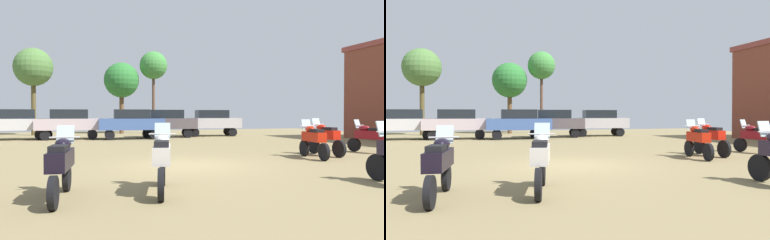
% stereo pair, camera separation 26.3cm
% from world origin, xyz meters
% --- Properties ---
extents(ground_plane, '(44.00, 52.00, 0.02)m').
position_xyz_m(ground_plane, '(0.00, 0.00, 0.01)').
color(ground_plane, olive).
extents(motorcycle_2, '(0.79, 2.13, 1.45)m').
position_xyz_m(motorcycle_2, '(8.68, 1.12, 0.73)').
color(motorcycle_2, black).
rests_on(motorcycle_2, ground).
extents(motorcycle_3, '(0.67, 2.13, 1.48)m').
position_xyz_m(motorcycle_3, '(5.11, 0.30, 0.74)').
color(motorcycle_3, black).
rests_on(motorcycle_3, ground).
extents(motorcycle_5, '(0.66, 2.24, 1.44)m').
position_xyz_m(motorcycle_5, '(-3.89, -3.73, 0.73)').
color(motorcycle_5, black).
rests_on(motorcycle_5, ground).
extents(motorcycle_6, '(0.62, 2.21, 1.51)m').
position_xyz_m(motorcycle_6, '(6.22, 0.98, 0.76)').
color(motorcycle_6, black).
rests_on(motorcycle_6, ground).
extents(motorcycle_8, '(0.81, 2.21, 1.48)m').
position_xyz_m(motorcycle_8, '(-1.84, -3.73, 0.75)').
color(motorcycle_8, black).
rests_on(motorcycle_8, ground).
extents(car_2, '(4.38, 1.99, 2.00)m').
position_xyz_m(car_2, '(-3.64, 14.41, 1.19)').
color(car_2, black).
rests_on(car_2, ground).
extents(car_3, '(4.44, 2.16, 2.00)m').
position_xyz_m(car_3, '(0.34, 13.33, 1.19)').
color(car_3, black).
rests_on(car_3, ground).
extents(car_4, '(4.51, 2.39, 2.00)m').
position_xyz_m(car_4, '(6.76, 14.78, 1.19)').
color(car_4, black).
rests_on(car_4, ground).
extents(car_5, '(4.43, 2.13, 2.00)m').
position_xyz_m(car_5, '(-7.01, 14.99, 1.19)').
color(car_5, black).
rests_on(car_5, ground).
extents(car_6, '(4.58, 2.63, 2.00)m').
position_xyz_m(car_6, '(3.09, 14.39, 1.19)').
color(car_6, black).
rests_on(car_6, ground).
extents(tree_2, '(3.02, 3.02, 6.94)m').
position_xyz_m(tree_2, '(-6.33, 20.19, 5.39)').
color(tree_2, brown).
rests_on(tree_2, ground).
extents(tree_3, '(2.45, 2.45, 7.24)m').
position_xyz_m(tree_3, '(3.44, 20.35, 5.95)').
color(tree_3, brown).
rests_on(tree_3, ground).
extents(tree_5, '(3.03, 3.03, 6.16)m').
position_xyz_m(tree_5, '(0.68, 20.63, 4.61)').
color(tree_5, brown).
rests_on(tree_5, ground).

